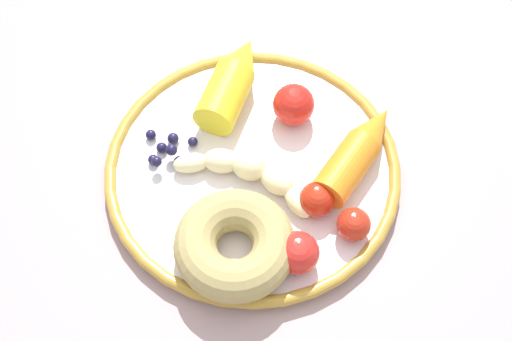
{
  "coord_description": "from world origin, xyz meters",
  "views": [
    {
      "loc": [
        -0.22,
        0.3,
        1.39
      ],
      "look_at": [
        -0.0,
        -0.03,
        0.75
      ],
      "focal_mm": 52.55,
      "sensor_mm": 36.0,
      "label": 1
    }
  ],
  "objects_px": {
    "tomato_mid": "(298,253)",
    "carrot_yellow": "(232,80)",
    "plate": "(256,172)",
    "tomato_extra": "(296,106)",
    "carrot_orange": "(358,151)",
    "tomato_far": "(317,199)",
    "dining_table": "(240,233)",
    "tomato_near": "(354,224)",
    "donut": "(235,245)",
    "blueberry_pile": "(168,149)",
    "banana": "(248,172)"
  },
  "relations": [
    {
      "from": "tomato_far",
      "to": "carrot_orange",
      "type": "bearing_deg",
      "value": -95.25
    },
    {
      "from": "banana",
      "to": "tomato_extra",
      "type": "height_order",
      "value": "tomato_extra"
    },
    {
      "from": "plate",
      "to": "carrot_orange",
      "type": "relative_size",
      "value": 2.46
    },
    {
      "from": "dining_table",
      "to": "blueberry_pile",
      "type": "xyz_separation_m",
      "value": [
        0.08,
        0.0,
        0.11
      ]
    },
    {
      "from": "carrot_yellow",
      "to": "tomato_mid",
      "type": "xyz_separation_m",
      "value": [
        -0.16,
        0.13,
        -0.0
      ]
    },
    {
      "from": "blueberry_pile",
      "to": "tomato_far",
      "type": "relative_size",
      "value": 1.59
    },
    {
      "from": "tomato_mid",
      "to": "tomato_far",
      "type": "xyz_separation_m",
      "value": [
        0.01,
        -0.06,
        -0.0
      ]
    },
    {
      "from": "tomato_far",
      "to": "dining_table",
      "type": "bearing_deg",
      "value": 16.77
    },
    {
      "from": "carrot_yellow",
      "to": "blueberry_pile",
      "type": "relative_size",
      "value": 2.21
    },
    {
      "from": "plate",
      "to": "tomato_far",
      "type": "xyz_separation_m",
      "value": [
        -0.07,
        0.0,
        0.02
      ]
    },
    {
      "from": "dining_table",
      "to": "banana",
      "type": "distance_m",
      "value": 0.11
    },
    {
      "from": "tomato_extra",
      "to": "carrot_orange",
      "type": "bearing_deg",
      "value": 171.69
    },
    {
      "from": "blueberry_pile",
      "to": "tomato_extra",
      "type": "bearing_deg",
      "value": -128.13
    },
    {
      "from": "carrot_orange",
      "to": "blueberry_pile",
      "type": "height_order",
      "value": "carrot_orange"
    },
    {
      "from": "carrot_yellow",
      "to": "tomato_mid",
      "type": "bearing_deg",
      "value": 141.21
    },
    {
      "from": "dining_table",
      "to": "tomato_extra",
      "type": "distance_m",
      "value": 0.16
    },
    {
      "from": "carrot_orange",
      "to": "donut",
      "type": "xyz_separation_m",
      "value": [
        0.04,
        0.15,
        0.0
      ]
    },
    {
      "from": "tomato_near",
      "to": "dining_table",
      "type": "bearing_deg",
      "value": 9.2
    },
    {
      "from": "carrot_orange",
      "to": "blueberry_pile",
      "type": "bearing_deg",
      "value": 30.36
    },
    {
      "from": "dining_table",
      "to": "tomato_mid",
      "type": "bearing_deg",
      "value": 158.43
    },
    {
      "from": "plate",
      "to": "tomato_mid",
      "type": "bearing_deg",
      "value": 144.31
    },
    {
      "from": "tomato_mid",
      "to": "donut",
      "type": "bearing_deg",
      "value": 25.59
    },
    {
      "from": "carrot_yellow",
      "to": "tomato_near",
      "type": "distance_m",
      "value": 0.2
    },
    {
      "from": "carrot_yellow",
      "to": "donut",
      "type": "relative_size",
      "value": 1.07
    },
    {
      "from": "blueberry_pile",
      "to": "tomato_mid",
      "type": "height_order",
      "value": "tomato_mid"
    },
    {
      "from": "tomato_near",
      "to": "tomato_extra",
      "type": "height_order",
      "value": "tomato_extra"
    },
    {
      "from": "blueberry_pile",
      "to": "tomato_near",
      "type": "distance_m",
      "value": 0.2
    },
    {
      "from": "carrot_orange",
      "to": "carrot_yellow",
      "type": "bearing_deg",
      "value": -0.98
    },
    {
      "from": "donut",
      "to": "tomato_near",
      "type": "xyz_separation_m",
      "value": [
        -0.08,
        -0.08,
        -0.0
      ]
    },
    {
      "from": "tomato_mid",
      "to": "carrot_orange",
      "type": "bearing_deg",
      "value": -86.15
    },
    {
      "from": "tomato_mid",
      "to": "tomato_far",
      "type": "distance_m",
      "value": 0.06
    },
    {
      "from": "donut",
      "to": "blueberry_pile",
      "type": "height_order",
      "value": "donut"
    },
    {
      "from": "donut",
      "to": "plate",
      "type": "bearing_deg",
      "value": -68.52
    },
    {
      "from": "donut",
      "to": "carrot_yellow",
      "type": "bearing_deg",
      "value": -54.88
    },
    {
      "from": "plate",
      "to": "banana",
      "type": "bearing_deg",
      "value": 85.13
    },
    {
      "from": "dining_table",
      "to": "tomato_near",
      "type": "xyz_separation_m",
      "value": [
        -0.12,
        -0.02,
        0.12
      ]
    },
    {
      "from": "tomato_near",
      "to": "tomato_extra",
      "type": "xyz_separation_m",
      "value": [
        0.11,
        -0.08,
        0.01
      ]
    },
    {
      "from": "dining_table",
      "to": "carrot_orange",
      "type": "bearing_deg",
      "value": -132.17
    },
    {
      "from": "carrot_yellow",
      "to": "tomato_extra",
      "type": "distance_m",
      "value": 0.07
    },
    {
      "from": "carrot_yellow",
      "to": "tomato_near",
      "type": "bearing_deg",
      "value": 158.48
    },
    {
      "from": "plate",
      "to": "tomato_mid",
      "type": "height_order",
      "value": "tomato_mid"
    },
    {
      "from": "carrot_orange",
      "to": "donut",
      "type": "distance_m",
      "value": 0.16
    },
    {
      "from": "plate",
      "to": "tomato_extra",
      "type": "height_order",
      "value": "tomato_extra"
    },
    {
      "from": "tomato_near",
      "to": "tomato_far",
      "type": "distance_m",
      "value": 0.04
    },
    {
      "from": "tomato_extra",
      "to": "donut",
      "type": "bearing_deg",
      "value": 102.22
    },
    {
      "from": "tomato_far",
      "to": "donut",
      "type": "bearing_deg",
      "value": 65.88
    },
    {
      "from": "tomato_far",
      "to": "tomato_extra",
      "type": "xyz_separation_m",
      "value": [
        0.07,
        -0.08,
        0.0
      ]
    },
    {
      "from": "tomato_far",
      "to": "tomato_extra",
      "type": "height_order",
      "value": "tomato_extra"
    },
    {
      "from": "tomato_mid",
      "to": "carrot_yellow",
      "type": "bearing_deg",
      "value": -38.79
    },
    {
      "from": "blueberry_pile",
      "to": "carrot_orange",
      "type": "bearing_deg",
      "value": -149.64
    }
  ]
}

